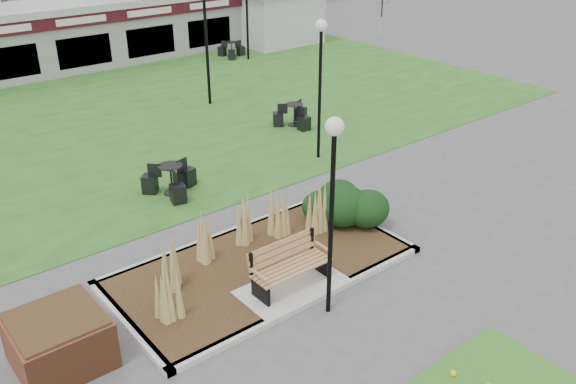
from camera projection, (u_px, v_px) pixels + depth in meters
ground at (296, 294)px, 12.31m from camera, size 100.00×100.00×0.00m
lawn at (73, 130)px, 20.70m from camera, size 34.00×16.00×0.02m
planting_bed at (302, 232)px, 13.80m from camera, size 6.75×3.40×1.27m
park_bench at (289, 264)px, 12.22m from camera, size 1.70×0.66×0.93m
brick_planter at (59, 340)px, 10.34m from camera, size 1.50×1.50×0.95m
service_hut at (278, 15)px, 31.80m from camera, size 4.40×3.40×2.83m
lamp_post_near_right at (321, 59)px, 17.25m from camera, size 0.34×0.34×4.15m
lamp_post_mid_left at (333, 176)px, 10.54m from camera, size 0.33×0.33×3.96m
lamp_post_mid_right at (204, 9)px, 21.64m from camera, size 0.40×0.40×4.86m
bistro_set_b at (172, 184)px, 16.26m from camera, size 1.49×1.47×0.81m
bistro_set_c at (294, 118)px, 20.97m from camera, size 1.44×1.29×0.77m
bistro_set_d at (232, 52)px, 29.60m from camera, size 1.22×1.36×0.72m
patio_umbrella at (382, 16)px, 29.53m from camera, size 2.66×2.69×2.89m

